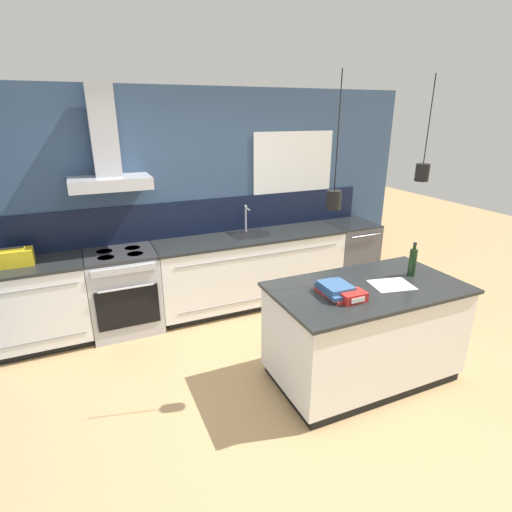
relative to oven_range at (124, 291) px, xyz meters
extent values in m
plane|color=tan|center=(1.01, -1.69, -0.46)|extent=(16.00, 16.00, 0.00)
cube|color=#354C6B|center=(1.01, 0.34, 0.84)|extent=(5.60, 0.06, 2.60)
cube|color=black|center=(1.01, 0.30, 0.67)|extent=(4.42, 0.02, 0.43)
cube|color=white|center=(2.25, 0.30, 1.16)|extent=(1.12, 0.01, 0.96)
cube|color=black|center=(2.25, 0.31, 1.16)|extent=(1.04, 0.01, 0.88)
cube|color=#B5B5BA|center=(0.00, 0.08, 1.18)|extent=(0.80, 0.46, 0.12)
cube|color=#B5B5BA|center=(0.00, 0.17, 1.69)|extent=(0.26, 0.20, 0.90)
cylinder|color=black|center=(1.43, -1.81, 1.73)|extent=(0.01, 0.01, 0.82)
cylinder|color=black|center=(1.43, -1.81, 1.25)|extent=(0.11, 0.11, 0.14)
sphere|color=#F9D18C|center=(1.43, -1.81, 1.25)|extent=(0.06, 0.06, 0.06)
cylinder|color=black|center=(2.28, -1.81, 1.81)|extent=(0.01, 0.01, 0.67)
cylinder|color=black|center=(2.28, -1.81, 1.40)|extent=(0.11, 0.11, 0.14)
sphere|color=#F9D18C|center=(2.28, -1.81, 1.40)|extent=(0.06, 0.06, 0.06)
cube|color=black|center=(-0.86, 0.03, -0.41)|extent=(0.95, 0.56, 0.09)
cube|color=white|center=(-0.86, 0.00, 0.03)|extent=(0.98, 0.62, 0.79)
cube|color=gray|center=(-0.86, -0.31, 0.30)|extent=(0.86, 0.01, 0.01)
cube|color=gray|center=(-0.86, -0.31, -0.25)|extent=(0.86, 0.01, 0.01)
cube|color=#232626|center=(-0.86, 0.00, 0.44)|extent=(1.01, 0.64, 0.03)
cube|color=black|center=(1.54, 0.03, -0.41)|extent=(2.26, 0.56, 0.09)
cube|color=white|center=(1.54, 0.00, 0.03)|extent=(2.33, 0.62, 0.79)
cube|color=gray|center=(1.54, -0.31, 0.30)|extent=(2.05, 0.01, 0.01)
cube|color=gray|center=(1.54, -0.31, -0.25)|extent=(2.05, 0.01, 0.01)
cube|color=#232626|center=(1.54, 0.00, 0.44)|extent=(2.35, 0.64, 0.03)
cube|color=#262628|center=(1.54, 0.05, 0.45)|extent=(0.48, 0.34, 0.01)
cylinder|color=#B5B5BA|center=(1.54, 0.18, 0.62)|extent=(0.02, 0.02, 0.33)
sphere|color=#B5B5BA|center=(1.54, 0.18, 0.78)|extent=(0.03, 0.03, 0.03)
cylinder|color=#B5B5BA|center=(1.54, 0.12, 0.76)|extent=(0.02, 0.12, 0.02)
cube|color=#B5B5BA|center=(0.00, 0.00, -0.02)|extent=(0.73, 0.62, 0.87)
cube|color=black|center=(0.00, -0.31, -0.06)|extent=(0.63, 0.02, 0.44)
cylinder|color=#B5B5BA|center=(0.00, -0.34, 0.17)|extent=(0.55, 0.02, 0.02)
cube|color=#B5B5BA|center=(0.00, -0.32, 0.36)|extent=(0.63, 0.02, 0.07)
cube|color=#2D2D30|center=(0.00, 0.00, 0.43)|extent=(0.73, 0.60, 0.04)
cylinder|color=black|center=(-0.15, 0.11, 0.45)|extent=(0.17, 0.17, 0.00)
cylinder|color=black|center=(0.15, 0.11, 0.45)|extent=(0.17, 0.17, 0.00)
cylinder|color=black|center=(-0.15, -0.10, 0.45)|extent=(0.17, 0.17, 0.00)
cylinder|color=black|center=(0.15, -0.10, 0.45)|extent=(0.17, 0.17, 0.00)
cube|color=#4C4C51|center=(3.01, 0.00, -0.01)|extent=(0.60, 0.62, 0.89)
cube|color=black|center=(3.01, 0.00, 0.44)|extent=(0.60, 0.62, 0.02)
cylinder|color=#4C4C51|center=(3.01, -0.33, 0.36)|extent=(0.45, 0.02, 0.02)
cube|color=black|center=(1.87, -1.78, -0.41)|extent=(1.56, 0.85, 0.09)
cube|color=white|center=(1.87, -1.78, 0.03)|extent=(1.63, 0.88, 0.79)
cube|color=#232626|center=(1.87, -1.78, 0.44)|extent=(1.68, 0.93, 0.03)
cylinder|color=#193319|center=(2.38, -1.74, 0.58)|extent=(0.07, 0.07, 0.25)
cylinder|color=#193319|center=(2.38, -1.74, 0.73)|extent=(0.03, 0.03, 0.06)
cylinder|color=#262628|center=(2.38, -1.74, 0.76)|extent=(0.03, 0.03, 0.01)
cube|color=#B2332D|center=(1.50, -1.82, 0.47)|extent=(0.20, 0.34, 0.03)
cube|color=#335684|center=(1.51, -1.81, 0.50)|extent=(0.25, 0.36, 0.03)
cube|color=#335684|center=(1.51, -1.81, 0.53)|extent=(0.22, 0.26, 0.04)
cube|color=red|center=(1.57, -1.96, 0.49)|extent=(0.21, 0.14, 0.08)
cube|color=white|center=(1.57, -2.03, 0.49)|extent=(0.12, 0.01, 0.04)
cube|color=silver|center=(2.07, -1.85, 0.46)|extent=(0.39, 0.34, 0.01)
cube|color=gold|center=(-0.97, 0.00, 0.53)|extent=(0.34, 0.18, 0.16)
cylinder|color=black|center=(-0.97, 0.00, 0.63)|extent=(0.20, 0.02, 0.02)
camera|label=1|loc=(-0.28, -4.27, 1.86)|focal=28.00mm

